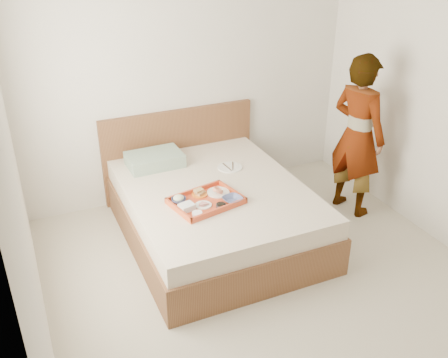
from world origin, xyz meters
TOP-DOWN VIEW (x-y plane):
  - ground at (0.00, 0.00)m, footprint 3.50×4.00m
  - wall_back at (0.00, 2.00)m, footprint 3.50×0.01m
  - wall_left at (-1.75, 0.00)m, footprint 0.01×4.00m
  - bed at (-0.15, 1.00)m, footprint 1.65×2.00m
  - headboard at (-0.15, 1.97)m, footprint 1.65×0.06m
  - pillow at (-0.51, 1.66)m, footprint 0.54×0.37m
  - tray at (-0.32, 0.76)m, footprint 0.65×0.53m
  - prawn_plate at (-0.17, 0.86)m, footprint 0.24×0.24m
  - navy_bowl_big at (-0.12, 0.67)m, footprint 0.19×0.19m
  - sauce_dish at (-0.25, 0.62)m, footprint 0.10×0.10m
  - meat_plate at (-0.37, 0.71)m, footprint 0.17×0.17m
  - bread_plate at (-0.33, 0.89)m, footprint 0.17×0.17m
  - salad_bowl at (-0.54, 0.85)m, footprint 0.15×0.15m
  - plastic_tub at (-0.52, 0.70)m, footprint 0.14×0.12m
  - cheese_round at (-0.47, 0.59)m, footprint 0.10×0.10m
  - dinner_plate at (0.15, 1.30)m, footprint 0.29×0.29m
  - person at (1.34, 0.92)m, footprint 0.53×0.67m

SIDE VIEW (x-z plane):
  - ground at x=0.00m, z-range -0.01..0.01m
  - bed at x=-0.15m, z-range 0.00..0.53m
  - headboard at x=-0.15m, z-range 0.00..0.95m
  - dinner_plate at x=0.15m, z-range 0.53..0.54m
  - meat_plate at x=-0.37m, z-range 0.55..0.56m
  - bread_plate at x=-0.33m, z-range 0.55..0.56m
  - prawn_plate at x=-0.17m, z-range 0.55..0.56m
  - tray at x=-0.32m, z-range 0.53..0.58m
  - cheese_round at x=-0.47m, z-range 0.55..0.57m
  - sauce_dish at x=-0.25m, z-range 0.55..0.58m
  - salad_bowl at x=-0.54m, z-range 0.55..0.59m
  - navy_bowl_big at x=-0.12m, z-range 0.55..0.59m
  - plastic_tub at x=-0.52m, z-range 0.55..0.60m
  - pillow at x=-0.51m, z-range 0.53..0.66m
  - person at x=1.34m, z-range 0.00..1.62m
  - wall_back at x=0.00m, z-range 0.00..2.60m
  - wall_left at x=-1.75m, z-range 0.00..2.60m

